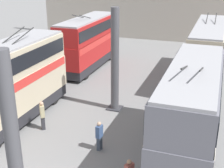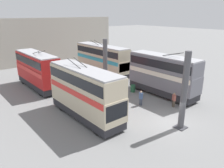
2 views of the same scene
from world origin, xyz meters
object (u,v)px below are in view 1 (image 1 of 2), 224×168
Objects in this scene: bus_left_near at (191,109)px; bus_right_far at (88,40)px; person_aisle_midway at (99,135)px; bus_left_far at (207,50)px; bus_right_near at (11,79)px; oil_drum at (157,120)px; person_by_right_row at (42,115)px.

bus_right_far is at bearing 41.18° from bus_left_near.
bus_right_far reaches higher than person_aisle_midway.
bus_left_far is (12.36, -0.00, -0.09)m from bus_left_near.
bus_left_near is at bearing 180.00° from bus_left_far.
person_aisle_midway is at bearing 98.04° from bus_left_near.
bus_right_near is at bearing 136.93° from bus_left_far.
bus_right_far is at bearing 123.47° from person_aisle_midway.
oil_drum is at bearing 167.17° from bus_left_far.
bus_left_far is at bearing -90.15° from bus_right_far.
person_aisle_midway is at bearing 146.65° from oil_drum.
bus_left_far is 1.22× the size of bus_right_far.
bus_left_far reaches higher than person_by_right_row.
bus_right_far is at bearing -119.26° from person_by_right_row.
bus_right_near reaches higher than bus_right_far.
bus_left_near is 0.82× the size of bus_left_far.
bus_left_near is 12.36m from bus_left_far.
bus_left_near reaches higher than person_aisle_midway.
bus_right_far is 14.59m from person_aisle_midway.
person_aisle_midway is (-12.99, 4.51, -1.86)m from bus_left_far.
person_by_right_row is at bearing 173.97° from person_aisle_midway.
oil_drum is at bearing -75.87° from bus_right_near.
bus_right_far is 13.02m from oil_drum.
person_aisle_midway is at bearing 126.45° from person_by_right_row.
person_by_right_row is (-12.04, -2.28, -1.75)m from bus_right_far.
bus_right_far is at bearing 42.68° from oil_drum.
bus_left_far is at bearing -0.00° from bus_left_near.
bus_right_near is (0.77, 10.84, -0.01)m from bus_left_near.
bus_right_far is at bearing 89.85° from bus_left_far.
bus_right_near is 11.62m from bus_right_far.
person_by_right_row is (0.34, 8.56, -1.87)m from bus_left_near.
bus_right_near is at bearing 85.96° from bus_left_near.
bus_left_near is 0.98× the size of bus_right_near.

